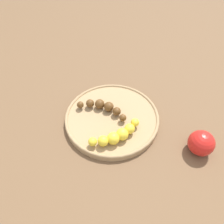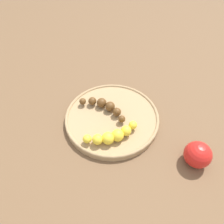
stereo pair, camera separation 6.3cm
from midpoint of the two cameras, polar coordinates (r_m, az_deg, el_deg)
ground_plane at (r=0.66m, az=2.73°, el=-2.34°), size 2.40×2.40×0.00m
fruit_bowl at (r=0.65m, az=2.77°, el=-1.66°), size 0.30×0.30×0.02m
banana_yellow at (r=0.58m, az=3.21°, el=-6.76°), size 0.10×0.15×0.04m
banana_overripe at (r=0.65m, az=0.67°, el=1.54°), size 0.08×0.16×0.03m
apple_red at (r=0.60m, az=25.81°, el=-10.93°), size 0.07×0.07×0.07m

